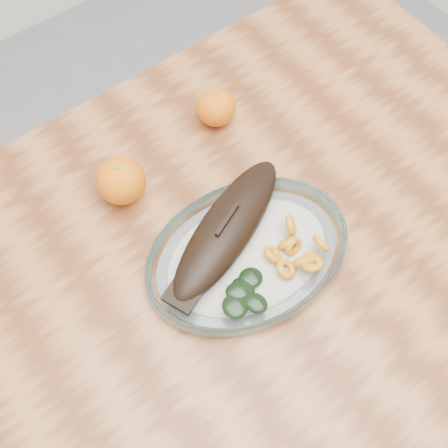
# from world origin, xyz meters

# --- Properties ---
(ground) EXTENTS (3.00, 3.00, 0.00)m
(ground) POSITION_xyz_m (0.00, 0.00, 0.00)
(ground) COLOR slate
(ground) RESTS_ON ground
(dining_table) EXTENTS (1.20, 0.80, 0.75)m
(dining_table) POSITION_xyz_m (0.00, 0.00, 0.65)
(dining_table) COLOR brown
(dining_table) RESTS_ON ground
(plated_meal) EXTENTS (0.65, 0.65, 0.08)m
(plated_meal) POSITION_xyz_m (0.01, -0.01, 0.77)
(plated_meal) COLOR white
(plated_meal) RESTS_ON dining_table
(orange_left) EXTENTS (0.08, 0.08, 0.08)m
(orange_left) POSITION_xyz_m (-0.08, 0.19, 0.79)
(orange_left) COLOR #F65D05
(orange_left) RESTS_ON dining_table
(orange_right) EXTENTS (0.07, 0.07, 0.07)m
(orange_right) POSITION_xyz_m (0.13, 0.23, 0.78)
(orange_right) COLOR #F65D05
(orange_right) RESTS_ON dining_table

